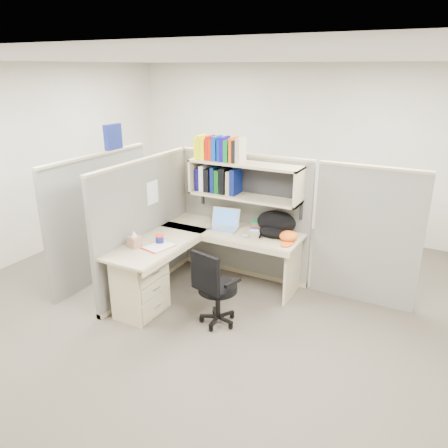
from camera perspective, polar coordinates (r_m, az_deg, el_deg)
The scene contains 14 objects.
ground at distance 5.26m, azimuth -1.87°, elevation -10.19°, with size 6.00×6.00×0.00m, color #3D372F.
room_shell at distance 4.66m, azimuth -2.09°, elevation 7.31°, with size 6.00×6.00×6.00m.
cubicle at distance 5.41m, azimuth -2.97°, elevation 1.25°, with size 3.79×1.84×1.95m.
desk at distance 5.04m, azimuth -7.60°, elevation -6.13°, with size 1.74×1.75×0.73m.
laptop at distance 5.36m, azimuth -0.14°, elevation 0.54°, with size 0.35×0.35×0.25m, color #B9B9BE, non-canonical shape.
backpack at distance 5.22m, azimuth 6.60°, elevation 0.01°, with size 0.48×0.37×0.28m, color black, non-canonical shape.
orange_cap at distance 5.10m, azimuth 8.42°, elevation -1.58°, with size 0.21×0.24×0.12m, color #E05A13, non-canonical shape.
snack_canister at distance 5.05m, azimuth -8.41°, elevation -1.91°, with size 0.10×0.10×0.10m.
tissue_box at distance 4.96m, azimuth -11.64°, elevation -1.91°, with size 0.12×0.12×0.19m, color #A0745A, non-canonical shape.
mouse at distance 5.18m, azimuth 2.77°, elevation -1.51°, with size 0.09×0.06×0.03m, color #86A7BE.
paper_cup at distance 5.47m, azimuth 1.62°, elevation 0.11°, with size 0.07×0.07×0.11m, color silver.
book_stack at distance 5.45m, azimuth 4.37°, elevation -0.06°, with size 0.16×0.21×0.10m, color gray, non-canonical shape.
loose_paper at distance 4.97m, azimuth -8.45°, elevation -2.86°, with size 0.23×0.31×0.00m, color silver, non-canonical shape.
task_chair at distance 4.70m, azimuth -1.12°, elevation -9.77°, with size 0.49×0.46×0.88m.
Camera 1 is at (2.28, -3.94, 2.64)m, focal length 35.00 mm.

